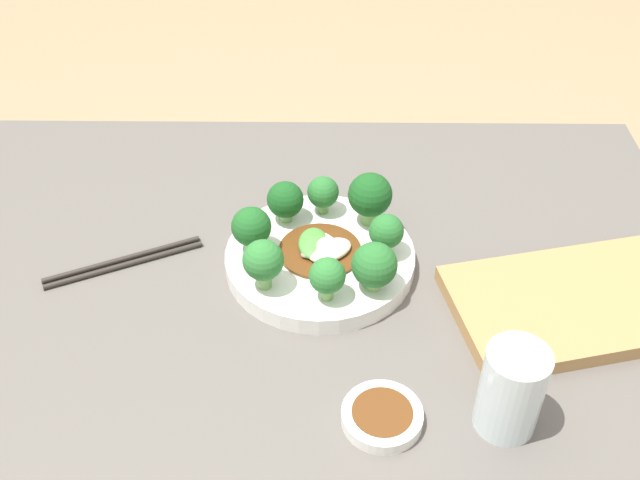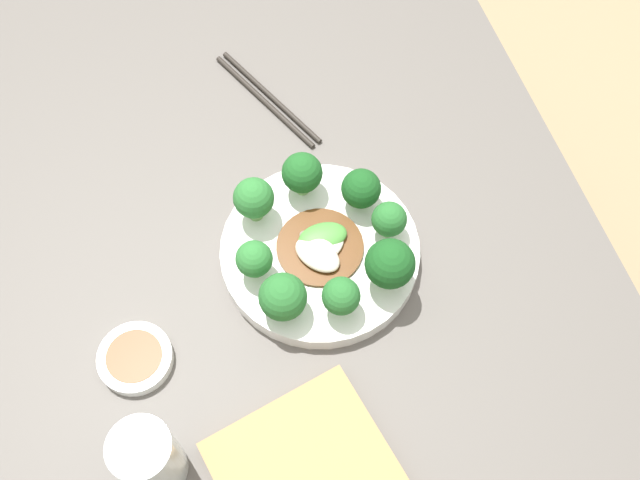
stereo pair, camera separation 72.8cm
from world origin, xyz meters
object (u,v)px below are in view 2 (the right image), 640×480
plate (320,252)px  broccoli_west (341,296)px  broccoli_northeast (254,199)px  broccoli_southeast (361,189)px  stirfry_center (320,246)px  broccoli_east (302,173)px  broccoli_south (389,220)px  broccoli_north (254,259)px  chopsticks (268,99)px  drinking_glass (149,459)px  broccoli_northwest (283,297)px  broccoli_southwest (390,264)px  sauce_dish (135,358)px

plate → broccoli_west: size_ratio=4.22×
plate → broccoli_northeast: bearing=43.3°
broccoli_southeast → broccoli_west: size_ratio=1.01×
broccoli_southeast → stirfry_center: size_ratio=0.55×
broccoli_northeast → broccoli_east: 0.07m
broccoli_south → broccoli_north: broccoli_north is taller
plate → broccoli_northeast: size_ratio=3.66×
broccoli_west → chopsticks: 0.34m
broccoli_south → chopsticks: broccoli_south is taller
chopsticks → broccoli_south: bearing=-161.9°
plate → stirfry_center: size_ratio=2.29×
broccoli_north → broccoli_east: bearing=-41.8°
broccoli_north → drinking_glass: size_ratio=0.55×
broccoli_southeast → broccoli_west: 0.14m
drinking_glass → broccoli_northeast: bearing=-34.3°
plate → broccoli_west: broccoli_west is taller
broccoli_south → drinking_glass: 0.37m
broccoli_northwest → broccoli_southwest: bearing=-89.8°
broccoli_northwest → broccoli_west: bearing=-105.7°
broccoli_southeast → drinking_glass: bearing=128.2°
broccoli_southeast → sauce_dish: broccoli_southeast is taller
broccoli_southeast → broccoli_west: (-0.13, 0.07, 0.00)m
sauce_dish → broccoli_east: bearing=-57.9°
plate → broccoli_south: (-0.00, -0.08, 0.04)m
plate → broccoli_southeast: 0.09m
broccoli_southwest → broccoli_east: 0.16m
broccoli_northeast → chopsticks: (0.19, -0.06, -0.06)m
broccoli_west → broccoli_southwest: 0.07m
plate → stirfry_center: 0.02m
plate → stirfry_center: bearing=176.8°
broccoli_southeast → broccoli_west: same height
broccoli_southeast → broccoli_northeast: size_ratio=0.87×
plate → drinking_glass: drinking_glass is taller
broccoli_east → broccoli_south: bearing=-137.4°
broccoli_southeast → broccoli_south: bearing=-159.3°
broccoli_south → broccoli_west: bearing=133.0°
broccoli_east → chopsticks: size_ratio=0.33×
broccoli_southwest → sauce_dish: 0.31m
broccoli_west → chopsticks: broccoli_west is taller
broccoli_southwest → stirfry_center: broccoli_southwest is taller
drinking_glass → chopsticks: drinking_glass is taller
broccoli_southwest → chopsticks: bearing=11.1°
broccoli_southwest → stirfry_center: (0.06, 0.06, -0.04)m
broccoli_southeast → chopsticks: (0.21, 0.06, -0.05)m
broccoli_south → drinking_glass: size_ratio=0.51×
broccoli_southeast → chopsticks: size_ratio=0.30×
chopsticks → sauce_dish: (-0.32, 0.24, 0.00)m
broccoli_west → broccoli_east: (0.17, -0.00, 0.00)m
broccoli_northwest → stirfry_center: bearing=-44.7°
broccoli_south → stirfry_center: broccoli_south is taller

